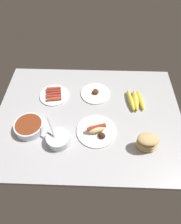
% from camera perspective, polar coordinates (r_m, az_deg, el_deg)
% --- Properties ---
extents(ground_plane, '(1.20, 0.90, 0.03)m').
position_cam_1_polar(ground_plane, '(1.29, -0.48, -1.39)').
color(ground_plane, '#B2B2B7').
extents(plate_sausages, '(0.20, 0.20, 0.03)m').
position_cam_1_polar(plate_sausages, '(1.40, -10.51, 4.99)').
color(plate_sausages, white).
rests_on(plate_sausages, ground_plane).
extents(plate_hotdog_assembled, '(0.24, 0.24, 0.06)m').
position_cam_1_polar(plate_hotdog_assembled, '(1.19, 1.77, -5.25)').
color(plate_hotdog_assembled, white).
rests_on(plate_hotdog_assembled, ground_plane).
extents(banana_bunch, '(0.13, 0.19, 0.04)m').
position_cam_1_polar(banana_bunch, '(1.37, 12.83, 3.35)').
color(banana_bunch, gold).
rests_on(banana_bunch, ground_plane).
extents(bread_stack, '(0.13, 0.09, 0.11)m').
position_cam_1_polar(bread_stack, '(1.15, 16.13, -8.51)').
color(bread_stack, '#DBB77A').
rests_on(bread_stack, ground_plane).
extents(plate_grilled_meat, '(0.20, 0.20, 0.03)m').
position_cam_1_polar(plate_grilled_meat, '(1.39, 1.43, 5.47)').
color(plate_grilled_meat, white).
rests_on(plate_grilled_meat, ground_plane).
extents(bowl_chili, '(0.17, 0.17, 0.05)m').
position_cam_1_polar(bowl_chili, '(1.25, -17.36, -3.98)').
color(bowl_chili, white).
rests_on(bowl_chili, ground_plane).
extents(bowl_coleslaw, '(0.14, 0.14, 0.15)m').
position_cam_1_polar(bowl_coleslaw, '(1.16, -9.30, -7.60)').
color(bowl_coleslaw, silver).
rests_on(bowl_coleslaw, ground_plane).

